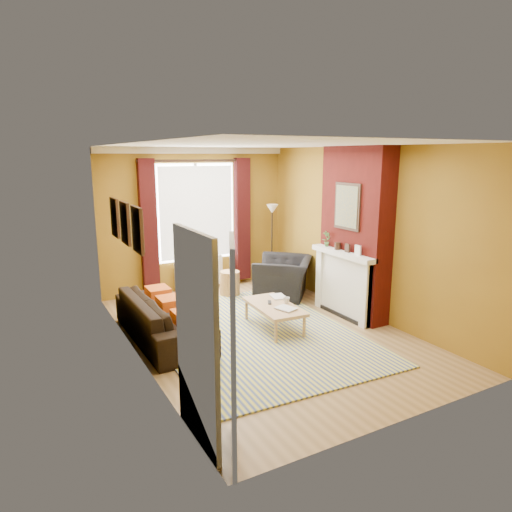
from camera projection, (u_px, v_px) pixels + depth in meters
name	position (u px, v px, depth m)	size (l,w,h in m)	color
ground	(264.00, 332.00, 6.99)	(5.50, 5.50, 0.00)	olive
room_walls	(290.00, 237.00, 7.22)	(3.82, 5.54, 2.83)	olive
striped_rug	(253.00, 333.00, 6.92)	(2.98, 4.02, 0.02)	#344990
sofa	(163.00, 318.00, 6.70)	(2.20, 0.86, 0.64)	black
armchair	(284.00, 277.00, 8.69)	(1.15, 1.00, 0.75)	black
coffee_table	(274.00, 307.00, 7.06)	(0.67, 1.21, 0.39)	tan
wicker_stool	(230.00, 283.00, 8.78)	(0.44, 0.44, 0.47)	#A17745
floor_lamp	(272.00, 222.00, 9.34)	(0.29, 0.29, 1.67)	black
book_a	(281.00, 310.00, 6.76)	(0.22, 0.30, 0.03)	#999999
book_b	(272.00, 297.00, 7.39)	(0.22, 0.30, 0.02)	#999999
mug	(286.00, 300.00, 7.12)	(0.10, 0.10, 0.09)	#999999
tv_remote	(270.00, 302.00, 7.13)	(0.12, 0.17, 0.02)	#242426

